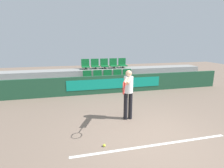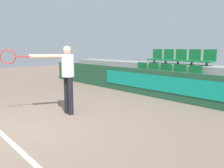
{
  "view_description": "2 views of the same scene",
  "coord_description": "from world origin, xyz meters",
  "px_view_note": "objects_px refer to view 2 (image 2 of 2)",
  "views": [
    {
      "loc": [
        -1.9,
        -3.87,
        2.51
      ],
      "look_at": [
        -0.36,
        2.59,
        0.88
      ],
      "focal_mm": 28.0,
      "sensor_mm": 36.0,
      "label": 1
    },
    {
      "loc": [
        4.36,
        -1.47,
        1.57
      ],
      "look_at": [
        0.11,
        2.41,
        0.64
      ],
      "focal_mm": 35.0,
      "sensor_mm": 36.0,
      "label": 2
    }
  ],
  "objects_px": {
    "stadium_chair_2": "(164,73)",
    "stadium_chair_0": "(140,71)",
    "stadium_chair_6": "(167,58)",
    "stadium_chair_3": "(178,75)",
    "stadium_chair_1": "(151,72)",
    "stadium_chair_8": "(193,59)",
    "stadium_chair_9": "(208,59)",
    "stadium_chair_7": "(179,58)",
    "stadium_chair_4": "(193,76)",
    "stadium_chair_5": "(156,57)",
    "tennis_player": "(64,73)"
  },
  "relations": [
    {
      "from": "stadium_chair_7",
      "to": "tennis_player",
      "type": "bearing_deg",
      "value": -92.15
    },
    {
      "from": "stadium_chair_0",
      "to": "stadium_chair_6",
      "type": "relative_size",
      "value": 1.0
    },
    {
      "from": "stadium_chair_1",
      "to": "stadium_chair_9",
      "type": "bearing_deg",
      "value": 30.65
    },
    {
      "from": "stadium_chair_5",
      "to": "stadium_chair_8",
      "type": "height_order",
      "value": "same"
    },
    {
      "from": "stadium_chair_1",
      "to": "stadium_chair_5",
      "type": "height_order",
      "value": "stadium_chair_5"
    },
    {
      "from": "stadium_chair_9",
      "to": "stadium_chair_7",
      "type": "bearing_deg",
      "value": 180.0
    },
    {
      "from": "stadium_chair_2",
      "to": "stadium_chair_8",
      "type": "distance_m",
      "value": 1.21
    },
    {
      "from": "stadium_chair_4",
      "to": "stadium_chair_3",
      "type": "bearing_deg",
      "value": 180.0
    },
    {
      "from": "stadium_chair_2",
      "to": "stadium_chair_0",
      "type": "bearing_deg",
      "value": 180.0
    },
    {
      "from": "stadium_chair_0",
      "to": "stadium_chair_7",
      "type": "relative_size",
      "value": 1.0
    },
    {
      "from": "tennis_player",
      "to": "stadium_chair_0",
      "type": "bearing_deg",
      "value": 127.35
    },
    {
      "from": "stadium_chair_2",
      "to": "stadium_chair_3",
      "type": "xyz_separation_m",
      "value": [
        0.54,
        0.0,
        0.0
      ]
    },
    {
      "from": "stadium_chair_1",
      "to": "tennis_player",
      "type": "relative_size",
      "value": 0.34
    },
    {
      "from": "stadium_chair_2",
      "to": "stadium_chair_6",
      "type": "height_order",
      "value": "stadium_chair_6"
    },
    {
      "from": "stadium_chair_1",
      "to": "stadium_chair_8",
      "type": "height_order",
      "value": "stadium_chair_8"
    },
    {
      "from": "stadium_chair_6",
      "to": "stadium_chair_7",
      "type": "distance_m",
      "value": 0.54
    },
    {
      "from": "stadium_chair_4",
      "to": "stadium_chair_8",
      "type": "distance_m",
      "value": 1.21
    },
    {
      "from": "stadium_chair_6",
      "to": "stadium_chair_7",
      "type": "bearing_deg",
      "value": 0.0
    },
    {
      "from": "stadium_chair_2",
      "to": "tennis_player",
      "type": "xyz_separation_m",
      "value": [
        -0.18,
        -3.82,
        0.29
      ]
    },
    {
      "from": "stadium_chair_2",
      "to": "stadium_chair_1",
      "type": "bearing_deg",
      "value": 180.0
    },
    {
      "from": "stadium_chair_5",
      "to": "tennis_player",
      "type": "height_order",
      "value": "tennis_player"
    },
    {
      "from": "stadium_chair_0",
      "to": "stadium_chair_5",
      "type": "height_order",
      "value": "stadium_chair_5"
    },
    {
      "from": "stadium_chair_1",
      "to": "stadium_chair_8",
      "type": "distance_m",
      "value": 1.53
    },
    {
      "from": "stadium_chair_7",
      "to": "stadium_chair_8",
      "type": "xyz_separation_m",
      "value": [
        0.54,
        0.0,
        0.0
      ]
    },
    {
      "from": "stadium_chair_6",
      "to": "stadium_chair_9",
      "type": "relative_size",
      "value": 1.0
    },
    {
      "from": "stadium_chair_0",
      "to": "stadium_chair_7",
      "type": "distance_m",
      "value": 1.53
    },
    {
      "from": "stadium_chair_9",
      "to": "stadium_chair_3",
      "type": "bearing_deg",
      "value": -119.36
    },
    {
      "from": "stadium_chair_9",
      "to": "tennis_player",
      "type": "height_order",
      "value": "tennis_player"
    },
    {
      "from": "stadium_chair_4",
      "to": "stadium_chair_0",
      "type": "bearing_deg",
      "value": 180.0
    },
    {
      "from": "stadium_chair_4",
      "to": "stadium_chair_5",
      "type": "height_order",
      "value": "stadium_chair_5"
    },
    {
      "from": "stadium_chair_1",
      "to": "stadium_chair_6",
      "type": "xyz_separation_m",
      "value": [
        0.0,
        0.96,
        0.5
      ]
    },
    {
      "from": "stadium_chair_1",
      "to": "stadium_chair_4",
      "type": "relative_size",
      "value": 1.0
    },
    {
      "from": "stadium_chair_8",
      "to": "tennis_player",
      "type": "relative_size",
      "value": 0.34
    },
    {
      "from": "stadium_chair_1",
      "to": "stadium_chair_3",
      "type": "relative_size",
      "value": 1.0
    },
    {
      "from": "stadium_chair_3",
      "to": "stadium_chair_8",
      "type": "xyz_separation_m",
      "value": [
        0.0,
        0.96,
        0.5
      ]
    },
    {
      "from": "stadium_chair_3",
      "to": "stadium_chair_5",
      "type": "height_order",
      "value": "stadium_chair_5"
    },
    {
      "from": "stadium_chair_2",
      "to": "stadium_chair_3",
      "type": "relative_size",
      "value": 1.0
    },
    {
      "from": "stadium_chair_1",
      "to": "tennis_player",
      "type": "xyz_separation_m",
      "value": [
        0.36,
        -3.82,
        0.29
      ]
    },
    {
      "from": "stadium_chair_8",
      "to": "stadium_chair_9",
      "type": "relative_size",
      "value": 1.0
    },
    {
      "from": "stadium_chair_1",
      "to": "stadium_chair_9",
      "type": "relative_size",
      "value": 1.0
    },
    {
      "from": "stadium_chair_4",
      "to": "stadium_chair_7",
      "type": "xyz_separation_m",
      "value": [
        -1.08,
        0.96,
        0.5
      ]
    },
    {
      "from": "stadium_chair_0",
      "to": "stadium_chair_1",
      "type": "distance_m",
      "value": 0.54
    },
    {
      "from": "stadium_chair_1",
      "to": "stadium_chair_5",
      "type": "xyz_separation_m",
      "value": [
        -0.54,
        0.96,
        0.5
      ]
    },
    {
      "from": "stadium_chair_5",
      "to": "stadium_chair_3",
      "type": "bearing_deg",
      "value": -30.65
    },
    {
      "from": "stadium_chair_3",
      "to": "stadium_chair_9",
      "type": "relative_size",
      "value": 1.0
    },
    {
      "from": "stadium_chair_0",
      "to": "stadium_chair_2",
      "type": "height_order",
      "value": "same"
    },
    {
      "from": "stadium_chair_6",
      "to": "stadium_chair_8",
      "type": "distance_m",
      "value": 1.08
    },
    {
      "from": "stadium_chair_7",
      "to": "stadium_chair_4",
      "type": "bearing_deg",
      "value": -41.63
    },
    {
      "from": "stadium_chair_4",
      "to": "stadium_chair_8",
      "type": "xyz_separation_m",
      "value": [
        -0.54,
        0.96,
        0.5
      ]
    },
    {
      "from": "stadium_chair_5",
      "to": "stadium_chair_8",
      "type": "relative_size",
      "value": 1.0
    }
  ]
}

